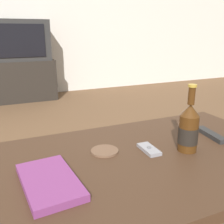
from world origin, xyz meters
TOP-DOWN VIEW (x-y plane):
  - coffee_table at (0.00, 0.00)m, footprint 1.38×0.72m
  - tv_stand at (-0.18, 2.74)m, footprint 0.92×0.42m
  - television at (-0.18, 2.74)m, footprint 0.84×0.41m
  - beer_bottle at (0.25, -0.02)m, footprint 0.08×0.08m
  - cell_phone at (0.11, 0.03)m, footprint 0.05×0.11m
  - remote_control at (0.45, 0.05)m, footprint 0.06×0.18m
  - coaster at (-0.05, 0.10)m, footprint 0.11×0.11m
  - table_book at (-0.30, -0.05)m, footprint 0.18×0.29m

SIDE VIEW (x-z plane):
  - tv_stand at x=-0.18m, z-range 0.00..0.51m
  - coffee_table at x=0.00m, z-range 0.15..0.55m
  - coaster at x=-0.05m, z-range 0.40..0.41m
  - cell_phone at x=0.11m, z-range 0.40..0.42m
  - remote_control at x=0.45m, z-range 0.40..0.42m
  - table_book at x=-0.30m, z-range 0.40..0.42m
  - beer_bottle at x=0.25m, z-range 0.36..0.63m
  - television at x=-0.18m, z-range 0.51..0.99m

